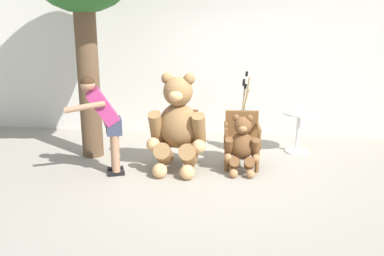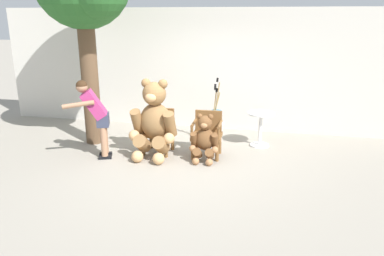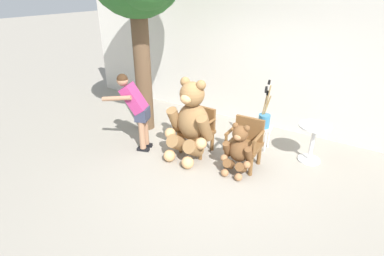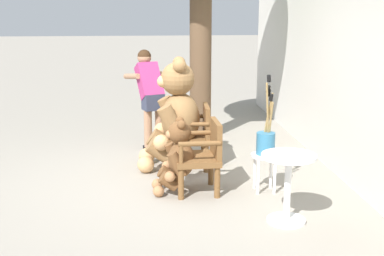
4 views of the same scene
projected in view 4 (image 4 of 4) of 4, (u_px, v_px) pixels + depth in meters
The scene contains 10 objects.
ground_plane at pixel (159, 179), 6.83m from camera, with size 60.00×60.00×0.00m, color gray.
back_wall at pixel (348, 68), 6.72m from camera, with size 10.00×0.16×2.80m, color beige.
wooden_chair_left at pixel (194, 134), 7.24m from camera, with size 0.58×0.54×0.86m.
wooden_chair_right at pixel (202, 154), 6.30m from camera, with size 0.58×0.54×0.86m.
teddy_bear_large at pixel (175, 115), 7.16m from camera, with size 0.90×0.86×1.50m.
teddy_bear_small at pixel (177, 157), 6.27m from camera, with size 0.54×0.51×0.90m.
person_visitor at pixel (150, 91), 8.10m from camera, with size 0.74×0.66×1.51m.
white_stool at pixel (265, 163), 6.33m from camera, with size 0.34×0.34×0.46m.
brush_bucket at pixel (266, 139), 6.27m from camera, with size 0.22×0.22×0.94m.
round_side_table at pixel (288, 180), 5.42m from camera, with size 0.56×0.56×0.72m.
Camera 4 is at (6.51, -0.17, 2.21)m, focal length 50.00 mm.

